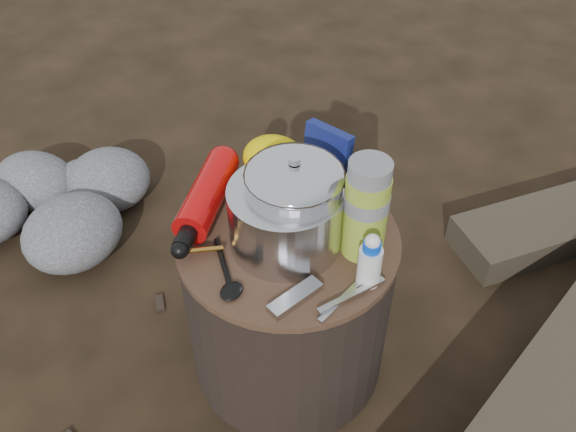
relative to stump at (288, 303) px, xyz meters
The scene contains 13 objects.
ground 0.21m from the stump, ahead, with size 60.00×60.00×0.00m, color black.
stump is the anchor object (origin of this frame).
foil_windscreen 0.28m from the stump, 85.28° to the right, with size 0.22×0.22×0.14m, color silver.
camping_pot 0.31m from the stump, 57.03° to the left, with size 0.19×0.19×0.19m, color silver.
fuel_bottle 0.31m from the stump, behind, with size 0.07×0.30×0.07m, color red, non-canonical shape.
thermos 0.35m from the stump, 16.17° to the left, with size 0.09×0.09×0.21m, color #8AA22C.
travel_mug 0.33m from the stump, 58.57° to the left, with size 0.07×0.07×0.11m, color black.
stuff_sack 0.33m from the stump, 126.63° to the left, with size 0.15×0.12×0.10m, color #E4C700.
food_pouch 0.34m from the stump, 92.76° to the left, with size 0.11×0.03×0.14m, color navy.
multitool 0.27m from the stump, 57.26° to the right, with size 0.03×0.11×0.02m, color #B1B1B6.
pot_grabber 0.29m from the stump, 28.75° to the right, with size 0.04×0.15×0.01m, color #B1B1B6, non-canonical shape.
spork 0.26m from the stump, 120.25° to the right, with size 0.03×0.16×0.01m, color black, non-canonical shape.
squeeze_bottle 0.33m from the stump, ahead, with size 0.04×0.04×0.11m, color silver.
Camera 1 is at (0.43, -0.80, 1.32)m, focal length 39.13 mm.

